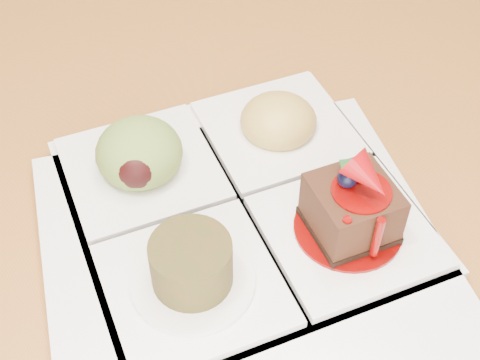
{
  "coord_description": "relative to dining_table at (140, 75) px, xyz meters",
  "views": [
    {
      "loc": [
        0.09,
        -0.57,
        1.12
      ],
      "look_at": [
        0.1,
        -0.25,
        0.79
      ],
      "focal_mm": 50.0,
      "sensor_mm": 36.0,
      "label": 1
    }
  ],
  "objects": [
    {
      "name": "dining_table",
      "position": [
        0.0,
        0.0,
        0.0
      ],
      "size": [
        1.0,
        1.8,
        0.75
      ],
      "color": "#A26D2A",
      "rests_on": "ground"
    },
    {
      "name": "sampler_plate",
      "position": [
        0.1,
        -0.25,
        0.09
      ],
      "size": [
        0.3,
        0.3,
        0.09
      ],
      "rotation": [
        0.0,
        0.0,
        0.37
      ],
      "color": "white",
      "rests_on": "dining_table"
    },
    {
      "name": "second_plate",
      "position": [
        0.1,
        -0.3,
        0.07
      ],
      "size": [
        0.32,
        0.32,
        0.01
      ],
      "primitive_type": "cube",
      "rotation": [
        0.0,
        0.0,
        0.25
      ],
      "color": "white",
      "rests_on": "dining_table"
    }
  ]
}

